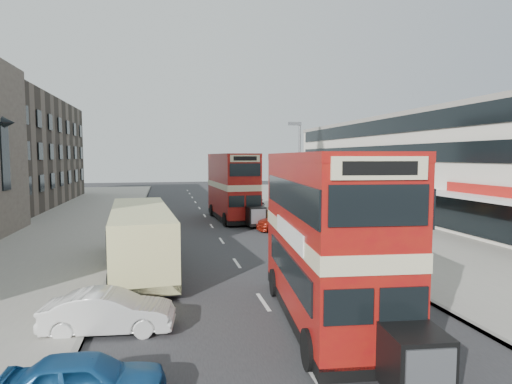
{
  "coord_description": "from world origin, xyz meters",
  "views": [
    {
      "loc": [
        -3.57,
        -13.24,
        5.51
      ],
      "look_at": [
        0.83,
        7.14,
        3.76
      ],
      "focal_mm": 29.77,
      "sensor_mm": 36.0,
      "label": 1
    }
  ],
  "objects": [
    {
      "name": "kerb_right",
      "position": [
        6.1,
        20.0,
        0.07
      ],
      "size": [
        0.2,
        90.0,
        0.16
      ],
      "primitive_type": "cube",
      "color": "gray",
      "rests_on": "ground"
    },
    {
      "name": "car_left_front",
      "position": [
        -5.35,
        0.35,
        0.66
      ],
      "size": [
        4.13,
        1.83,
        1.32
      ],
      "primitive_type": "imported",
      "rotation": [
        0.0,
        0.0,
        1.46
      ],
      "color": "silver",
      "rests_on": "ground"
    },
    {
      "name": "bus_main",
      "position": [
        1.64,
        -0.23,
        2.86
      ],
      "size": [
        3.58,
        10.09,
        5.44
      ],
      "rotation": [
        0.0,
        0.0,
        3.04
      ],
      "color": "black",
      "rests_on": "ground"
    },
    {
      "name": "cyclist",
      "position": [
        4.49,
        21.89,
        0.64
      ],
      "size": [
        0.69,
        1.6,
        1.91
      ],
      "rotation": [
        0.0,
        0.0,
        -0.1
      ],
      "color": "gray",
      "rests_on": "ground"
    },
    {
      "name": "ground",
      "position": [
        0.0,
        0.0,
        0.0
      ],
      "size": [
        160.0,
        160.0,
        0.0
      ],
      "primitive_type": "plane",
      "color": "#28282B",
      "rests_on": "ground"
    },
    {
      "name": "kerb_left",
      "position": [
        -6.1,
        20.0,
        0.07
      ],
      "size": [
        0.2,
        90.0,
        0.16
      ],
      "primitive_type": "cube",
      "color": "gray",
      "rests_on": "ground"
    },
    {
      "name": "car_left_near",
      "position": [
        -5.38,
        -3.71,
        0.6
      ],
      "size": [
        3.59,
        1.6,
        1.2
      ],
      "primitive_type": "imported",
      "rotation": [
        0.0,
        0.0,
        1.52
      ],
      "color": "#1A5290",
      "rests_on": "ground"
    },
    {
      "name": "street_lamp",
      "position": [
        6.52,
        18.0,
        4.78
      ],
      "size": [
        1.0,
        0.2,
        8.12
      ],
      "color": "slate",
      "rests_on": "ground"
    },
    {
      "name": "car_right_c",
      "position": [
        4.6,
        30.85,
        0.67
      ],
      "size": [
        4.12,
        2.1,
        1.34
      ],
      "primitive_type": "imported",
      "rotation": [
        0.0,
        0.0,
        -1.71
      ],
      "color": "#61ABC2",
      "rests_on": "ground"
    },
    {
      "name": "car_right_a",
      "position": [
        5.56,
        16.84,
        0.75
      ],
      "size": [
        5.17,
        2.12,
        1.5
      ],
      "primitive_type": "imported",
      "rotation": [
        0.0,
        0.0,
        -1.58
      ],
      "color": "#9B1E0F",
      "rests_on": "ground"
    },
    {
      "name": "commercial_row",
      "position": [
        19.95,
        22.0,
        4.7
      ],
      "size": [
        9.9,
        46.2,
        9.3
      ],
      "color": "beige",
      "rests_on": "ground"
    },
    {
      "name": "road_surface",
      "position": [
        0.0,
        20.0,
        0.01
      ],
      "size": [
        12.0,
        90.0,
        0.01
      ],
      "primitive_type": "cube",
      "color": "#28282B",
      "rests_on": "ground"
    },
    {
      "name": "pavement_right",
      "position": [
        12.0,
        20.0,
        0.07
      ],
      "size": [
        12.0,
        90.0,
        0.15
      ],
      "primitive_type": "cube",
      "color": "gray",
      "rests_on": "ground"
    },
    {
      "name": "pedestrian_far",
      "position": [
        8.48,
        30.93,
        1.07
      ],
      "size": [
        1.13,
        0.59,
        1.84
      ],
      "primitive_type": "imported",
      "rotation": [
        0.0,
        0.0,
        0.13
      ],
      "color": "gray",
      "rests_on": "pavement_right"
    },
    {
      "name": "pavement_left",
      "position": [
        -12.0,
        20.0,
        0.07
      ],
      "size": [
        12.0,
        90.0,
        0.15
      ],
      "primitive_type": "cube",
      "color": "gray",
      "rests_on": "ground"
    },
    {
      "name": "coach",
      "position": [
        -4.77,
        7.93,
        1.65
      ],
      "size": [
        3.49,
        10.73,
        2.8
      ],
      "rotation": [
        0.0,
        0.0,
        0.08
      ],
      "color": "black",
      "rests_on": "ground"
    },
    {
      "name": "pedestrian_near",
      "position": [
        7.32,
        14.11,
        1.09
      ],
      "size": [
        0.8,
        0.64,
        1.88
      ],
      "primitive_type": "imported",
      "rotation": [
        0.0,
        0.0,
        3.41
      ],
      "color": "gray",
      "rests_on": "pavement_right"
    },
    {
      "name": "car_right_b",
      "position": [
        5.14,
        21.42,
        0.6
      ],
      "size": [
        4.55,
        2.52,
        1.21
      ],
      "primitive_type": "imported",
      "rotation": [
        0.0,
        0.0,
        -1.69
      ],
      "color": "orange",
      "rests_on": "ground"
    },
    {
      "name": "bus_second",
      "position": [
        2.18,
        22.94,
        2.92
      ],
      "size": [
        3.41,
        10.14,
        5.55
      ],
      "rotation": [
        0.0,
        0.0,
        3.21
      ],
      "color": "black",
      "rests_on": "ground"
    }
  ]
}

